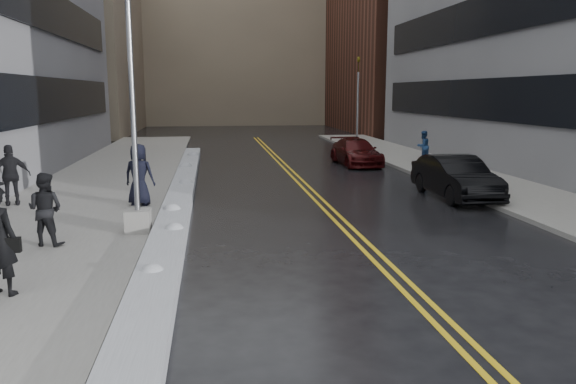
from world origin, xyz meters
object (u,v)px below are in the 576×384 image
object	(u,v)px
pedestrian_d	(11,175)
pedestrian_east	(423,146)
lamppost	(134,143)
car_black	(456,177)
traffic_signal	(358,99)
car_maroon	(356,152)
fire_hydrant	(450,169)
pedestrian_b	(45,209)
pedestrian_c	(139,175)

from	to	relation	value
pedestrian_d	pedestrian_east	world-z (taller)	pedestrian_d
lamppost	car_black	xyz separation A→B (m)	(10.80, 4.13, -1.75)
pedestrian_d	traffic_signal	bearing A→B (deg)	-151.28
lamppost	car_maroon	distance (m)	17.07
traffic_signal	car_maroon	bearing A→B (deg)	-105.01
fire_hydrant	car_maroon	bearing A→B (deg)	114.00
pedestrian_b	car_maroon	xyz separation A→B (m)	(11.69, 15.03, -0.36)
car_black	car_maroon	size ratio (longest dim) A/B	1.00
lamppost	fire_hydrant	distance (m)	14.81
lamppost	pedestrian_d	world-z (taller)	lamppost
pedestrian_d	lamppost	bearing A→B (deg)	118.43
lamppost	car_black	world-z (taller)	lamppost
pedestrian_b	pedestrian_c	size ratio (longest dim) A/B	0.88
pedestrian_east	car_maroon	xyz separation A→B (m)	(-3.66, 0.16, -0.28)
lamppost	car_black	distance (m)	11.69
pedestrian_b	car_maroon	world-z (taller)	pedestrian_b
pedestrian_b	car_black	xyz separation A→B (m)	(12.84, 5.20, -0.27)
pedestrian_b	car_maroon	size ratio (longest dim) A/B	0.38
pedestrian_b	car_black	world-z (taller)	pedestrian_b
pedestrian_c	pedestrian_east	distance (m)	17.02
pedestrian_d	pedestrian_c	bearing A→B (deg)	153.95
fire_hydrant	pedestrian_b	bearing A→B (deg)	-147.70
pedestrian_c	pedestrian_b	bearing A→B (deg)	86.64
traffic_signal	pedestrian_b	distance (m)	27.01
pedestrian_b	traffic_signal	bearing A→B (deg)	-105.21
traffic_signal	pedestrian_c	distance (m)	22.10
pedestrian_d	car_black	world-z (taller)	pedestrian_d
pedestrian_c	car_maroon	size ratio (longest dim) A/B	0.43
pedestrian_b	pedestrian_east	size ratio (longest dim) A/B	1.09
traffic_signal	pedestrian_d	xyz separation A→B (m)	(-16.36, -17.76, -2.25)
pedestrian_d	car_black	distance (m)	15.36
car_black	car_maroon	distance (m)	9.90
lamppost	pedestrian_b	world-z (taller)	lamppost
pedestrian_d	fire_hydrant	bearing A→B (deg)	173.94
fire_hydrant	pedestrian_c	distance (m)	13.41
pedestrian_b	pedestrian_d	size ratio (longest dim) A/B	0.89
pedestrian_b	pedestrian_east	distance (m)	21.38
fire_hydrant	traffic_signal	world-z (taller)	traffic_signal
pedestrian_d	car_maroon	distance (m)	17.22
lamppost	pedestrian_b	distance (m)	2.74
pedestrian_b	pedestrian_c	bearing A→B (deg)	-93.41
fire_hydrant	pedestrian_d	xyz separation A→B (m)	(-16.86, -3.76, 0.61)
lamppost	pedestrian_c	xyz separation A→B (m)	(-0.39, 3.70, -1.37)
fire_hydrant	pedestrian_d	world-z (taller)	pedestrian_d
pedestrian_d	car_maroon	xyz separation A→B (m)	(14.20, 9.73, -0.46)
car_maroon	pedestrian_b	bearing A→B (deg)	-130.41
pedestrian_b	pedestrian_c	distance (m)	5.04
pedestrian_d	car_black	xyz separation A→B (m)	(15.36, -0.11, -0.37)
lamppost	car_maroon	bearing A→B (deg)	55.37
lamppost	traffic_signal	size ratio (longest dim) A/B	1.27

